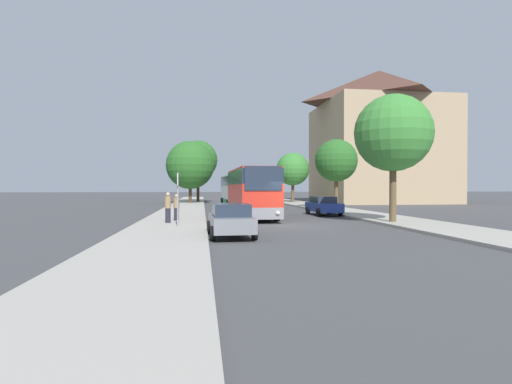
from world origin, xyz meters
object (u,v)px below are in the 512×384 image
bus_stop_sign (178,193)px  tree_left_near (198,160)px  tree_left_far (190,165)px  bus_middle (237,191)px  pedestrian_waiting_near (176,207)px  tree_right_far (293,169)px  parked_car_left_curb (231,220)px  bus_front (251,192)px  tree_right_near (393,133)px  parked_car_right_near (323,205)px  tree_right_mid (336,161)px  pedestrian_waiting_far (168,207)px

bus_stop_sign → tree_left_near: bearing=89.0°
bus_stop_sign → tree_left_far: bearing=90.6°
bus_middle → tree_left_near: bearing=103.1°
pedestrian_waiting_near → tree_right_far: size_ratio=0.24×
tree_right_far → parked_car_left_curb: bearing=-107.1°
bus_front → pedestrian_waiting_near: bus_front is taller
tree_right_near → tree_right_far: (1.01, 30.70, -0.76)m
bus_front → parked_car_left_curb: (-2.22, -10.65, -1.07)m
tree_right_near → parked_car_right_near: bearing=103.8°
parked_car_left_curb → tree_right_mid: size_ratio=0.63×
parked_car_left_curb → tree_right_near: (9.93, 4.77, 4.60)m
tree_right_near → bus_front: bearing=142.7°
parked_car_left_curb → tree_right_mid: bearing=57.5°
tree_right_near → pedestrian_waiting_far: bearing=175.8°
bus_middle → tree_right_far: bearing=51.5°
bus_front → bus_middle: 13.16m
tree_right_mid → tree_right_far: size_ratio=1.00×
bus_stop_sign → tree_left_near: tree_left_near is taller
bus_front → pedestrian_waiting_near: bearing=-146.7°
tree_left_far → tree_right_mid: 20.89m
bus_middle → parked_car_right_near: (5.75, -11.43, -1.05)m
bus_front → tree_right_near: size_ratio=1.37×
tree_right_far → bus_middle: bearing=-126.5°
bus_middle → bus_stop_sign: bus_middle is taller
tree_left_far → tree_right_near: bearing=-67.1°
parked_car_right_near → tree_left_near: (-9.91, 26.74, 5.22)m
tree_right_mid → pedestrian_waiting_near: bearing=-139.1°
parked_car_right_near → tree_left_far: 25.31m
bus_front → pedestrian_waiting_far: bus_front is taller
bus_front → tree_right_far: bearing=69.5°
pedestrian_waiting_near → tree_left_near: size_ratio=0.19×
parked_car_left_curb → pedestrian_waiting_far: size_ratio=2.40×
pedestrian_waiting_near → tree_right_near: size_ratio=0.21×
parked_car_left_curb → tree_right_mid: tree_right_mid is taller
pedestrian_waiting_far → tree_right_mid: 20.70m
bus_middle → tree_left_far: tree_left_far is taller
bus_stop_sign → tree_right_far: tree_right_far is taller
bus_front → tree_left_far: (-5.00, 24.19, 3.19)m
tree_left_near → tree_left_far: (-0.95, -4.27, -0.95)m
parked_car_left_curb → tree_right_far: tree_right_far is taller
pedestrian_waiting_near → tree_left_near: 32.31m
bus_stop_sign → pedestrian_waiting_far: 2.63m
parked_car_right_near → pedestrian_waiting_near: (-10.87, -5.16, 0.19)m
bus_stop_sign → tree_right_near: tree_right_near is taller
parked_car_left_curb → bus_middle: bearing=82.4°
pedestrian_waiting_near → bus_front: bearing=41.7°
parked_car_left_curb → tree_right_near: 11.94m
bus_front → bus_middle: (0.11, 13.16, -0.03)m
bus_front → tree_left_near: 29.05m
bus_middle → tree_right_near: bearing=-70.3°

